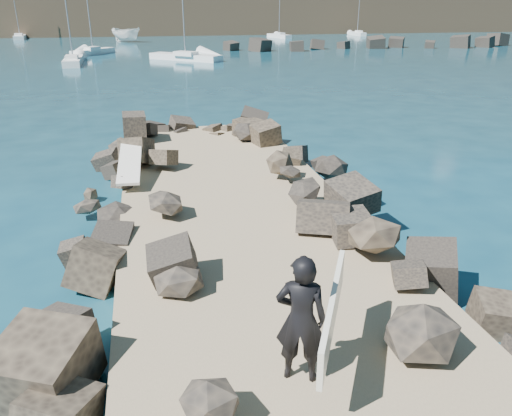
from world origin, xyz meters
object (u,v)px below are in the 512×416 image
(boat_imported, at_px, (126,35))
(surfboard_resting, at_px, (130,166))
(sailboat_b, at_px, (93,52))
(surfer_with_board, at_px, (306,318))

(boat_imported, bearing_deg, surfboard_resting, -132.38)
(boat_imported, distance_m, sailboat_b, 21.83)
(boat_imported, bearing_deg, sailboat_b, -142.85)
(boat_imported, distance_m, surfer_with_board, 80.93)
(boat_imported, xyz_separation_m, surfer_with_board, (3.85, -80.84, 0.45))
(surfer_with_board, relative_size, sailboat_b, 0.28)
(surfboard_resting, height_order, surfer_with_board, surfer_with_board)
(surfer_with_board, bearing_deg, boat_imported, 92.72)
(boat_imported, bearing_deg, surfer_with_board, -130.74)
(surfboard_resting, xyz_separation_m, boat_imported, (-1.35, 71.40, 0.09))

